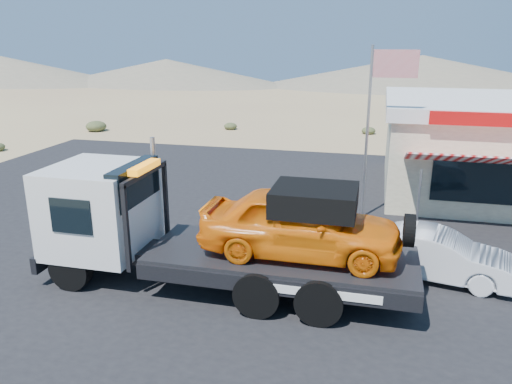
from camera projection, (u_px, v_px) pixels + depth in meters
ground at (196, 254)px, 14.98m from camera, size 120.00×120.00×0.00m
asphalt_lot at (280, 225)px, 17.30m from camera, size 32.00×24.00×0.02m
tow_truck at (214, 225)px, 12.60m from camera, size 9.44×2.80×3.16m
white_sedan at (437, 255)px, 13.30m from camera, size 4.20×2.11×1.32m
flagpole at (375, 114)px, 16.91m from camera, size 1.55×0.10×6.00m
desert_scrub at (17, 153)px, 26.83m from camera, size 27.69×32.55×0.76m
distant_hills at (271, 72)px, 67.83m from camera, size 126.00×48.00×4.20m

